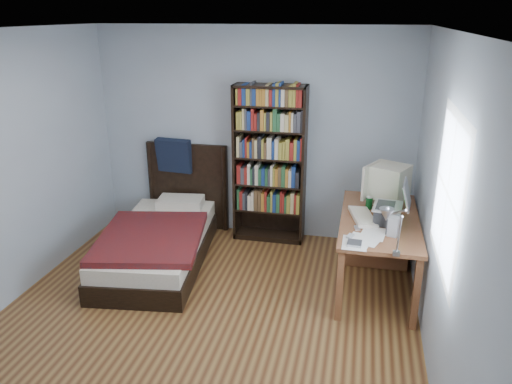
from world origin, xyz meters
TOP-DOWN VIEW (x-y plane):
  - room at (0.03, -0.00)m, footprint 4.20×4.24m
  - desk at (1.51, 1.47)m, footprint 0.75×1.50m
  - crt_monitor at (1.56, 1.47)m, footprint 0.51×0.47m
  - laptop at (1.58, 0.96)m, footprint 0.37×0.37m
  - desk_lamp at (1.51, -0.06)m, footprint 0.22×0.48m
  - keyboard at (1.34, 1.02)m, footprint 0.30×0.52m
  - speaker at (1.61, 0.68)m, footprint 0.11×0.11m
  - soda_can at (1.39, 1.30)m, footprint 0.07×0.07m
  - mouse at (1.47, 1.30)m, footprint 0.06×0.11m
  - phone_silver at (1.29, 0.75)m, footprint 0.06×0.10m
  - phone_grey at (1.24, 0.55)m, footprint 0.07×0.11m
  - external_drive at (1.28, 0.40)m, footprint 0.13×0.13m
  - bookshelf at (0.24, 1.94)m, footprint 0.84×0.30m
  - bed at (-0.84, 1.14)m, footprint 1.27×2.11m

SIDE VIEW (x-z plane):
  - bed at x=-0.84m, z-range -0.32..0.84m
  - desk at x=1.51m, z-range 0.05..0.78m
  - phone_silver at x=1.29m, z-range 0.73..0.75m
  - phone_grey at x=1.24m, z-range 0.73..0.75m
  - external_drive at x=1.28m, z-range 0.73..0.76m
  - mouse at x=1.47m, z-range 0.73..0.76m
  - keyboard at x=1.34m, z-range 0.72..0.77m
  - soda_can at x=1.39m, z-range 0.73..0.85m
  - speaker at x=1.61m, z-range 0.73..0.91m
  - laptop at x=1.58m, z-range 0.64..1.06m
  - bookshelf at x=0.24m, z-range 0.00..1.87m
  - crt_monitor at x=1.56m, z-range 0.76..1.19m
  - desk_lamp at x=1.51m, z-range 0.90..1.47m
  - room at x=0.03m, z-range 0.00..2.50m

